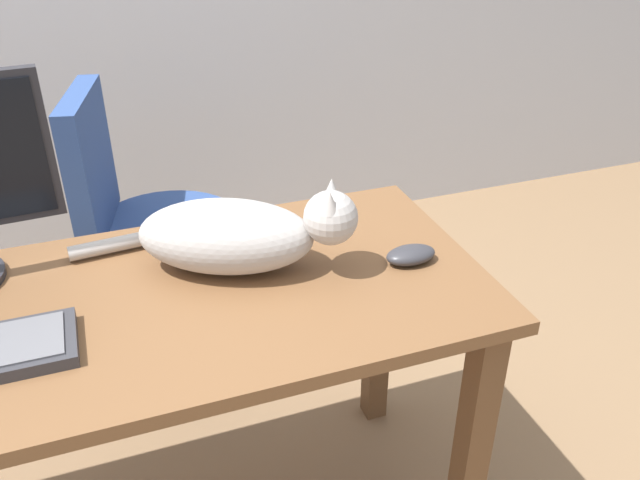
% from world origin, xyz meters
% --- Properties ---
extents(desk, '(1.61, 0.62, 0.73)m').
position_xyz_m(desk, '(0.00, 0.00, 0.62)').
color(desk, brown).
rests_on(desk, ground_plane).
extents(office_chair, '(0.49, 0.48, 0.93)m').
position_xyz_m(office_chair, '(0.19, 0.69, 0.40)').
color(office_chair, black).
rests_on(office_chair, ground_plane).
extents(cat, '(0.56, 0.32, 0.20)m').
position_xyz_m(cat, '(0.33, 0.06, 0.81)').
color(cat, '#B2ADA8').
rests_on(cat, desk).
extents(computer_mouse, '(0.11, 0.06, 0.04)m').
position_xyz_m(computer_mouse, '(0.67, -0.04, 0.75)').
color(computer_mouse, '#333338').
rests_on(computer_mouse, desk).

